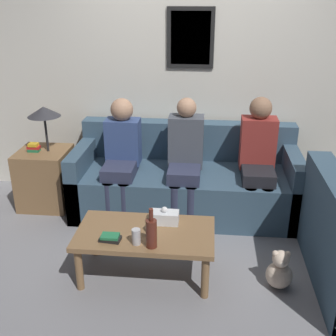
# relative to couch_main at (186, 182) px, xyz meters

# --- Properties ---
(ground_plane) EXTENTS (16.00, 16.00, 0.00)m
(ground_plane) POSITION_rel_couch_main_xyz_m (0.00, -0.54, -0.30)
(ground_plane) COLOR gray
(wall_back) EXTENTS (9.00, 0.08, 2.60)m
(wall_back) POSITION_rel_couch_main_xyz_m (0.00, 0.49, 1.00)
(wall_back) COLOR silver
(wall_back) RESTS_ON ground_plane
(couch_main) EXTENTS (2.26, 0.92, 0.86)m
(couch_main) POSITION_rel_couch_main_xyz_m (0.00, 0.00, 0.00)
(couch_main) COLOR #385166
(couch_main) RESTS_ON ground_plane
(coffee_table) EXTENTS (1.08, 0.59, 0.40)m
(coffee_table) POSITION_rel_couch_main_xyz_m (-0.25, -1.17, 0.04)
(coffee_table) COLOR olive
(coffee_table) RESTS_ON ground_plane
(side_table_with_lamp) EXTENTS (0.51, 0.51, 1.08)m
(side_table_with_lamp) POSITION_rel_couch_main_xyz_m (-1.48, -0.06, 0.05)
(side_table_with_lamp) COLOR olive
(side_table_with_lamp) RESTS_ON ground_plane
(wine_bottle) EXTENTS (0.08, 0.08, 0.31)m
(wine_bottle) POSITION_rel_couch_main_xyz_m (-0.17, -1.37, 0.22)
(wine_bottle) COLOR #562319
(wine_bottle) RESTS_ON coffee_table
(drinking_glass) EXTENTS (0.08, 0.08, 0.09)m
(drinking_glass) POSITION_rel_couch_main_xyz_m (-0.19, -1.18, 0.14)
(drinking_glass) COLOR silver
(drinking_glass) RESTS_ON coffee_table
(book_stack) EXTENTS (0.17, 0.11, 0.05)m
(book_stack) POSITION_rel_couch_main_xyz_m (-0.49, -1.32, 0.12)
(book_stack) COLOR black
(book_stack) RESTS_ON coffee_table
(soda_can) EXTENTS (0.07, 0.07, 0.12)m
(soda_can) POSITION_rel_couch_main_xyz_m (-0.29, -1.35, 0.16)
(soda_can) COLOR #BCBCC1
(soda_can) RESTS_ON coffee_table
(tissue_box) EXTENTS (0.23, 0.12, 0.15)m
(tissue_box) POSITION_rel_couch_main_xyz_m (-0.11, -1.02, 0.15)
(tissue_box) COLOR silver
(tissue_box) RESTS_ON coffee_table
(person_left) EXTENTS (0.34, 0.59, 1.18)m
(person_left) POSITION_rel_couch_main_xyz_m (-0.63, -0.15, 0.35)
(person_left) COLOR #2D334C
(person_left) RESTS_ON ground_plane
(person_middle) EXTENTS (0.34, 0.58, 1.20)m
(person_middle) POSITION_rel_couch_main_xyz_m (0.00, -0.16, 0.35)
(person_middle) COLOR #2D334C
(person_middle) RESTS_ON ground_plane
(person_right) EXTENTS (0.34, 0.58, 1.22)m
(person_right) POSITION_rel_couch_main_xyz_m (0.70, -0.12, 0.37)
(person_right) COLOR black
(person_right) RESTS_ON ground_plane
(teddy_bear) EXTENTS (0.21, 0.21, 0.32)m
(teddy_bear) POSITION_rel_couch_main_xyz_m (0.81, -1.22, -0.16)
(teddy_bear) COLOR beige
(teddy_bear) RESTS_ON ground_plane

